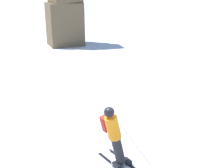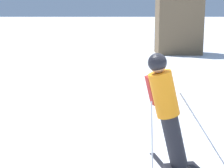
% 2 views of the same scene
% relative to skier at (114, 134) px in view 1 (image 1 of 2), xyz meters
% --- Properties ---
extents(ground_plane, '(300.00, 300.00, 0.00)m').
position_rel_skier_xyz_m(ground_plane, '(0.31, 0.03, -1.05)').
color(ground_plane, white).
extents(skier, '(1.34, 1.84, 1.89)m').
position_rel_skier_xyz_m(skier, '(0.00, 0.00, 0.00)').
color(skier, black).
rests_on(skier, ground).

